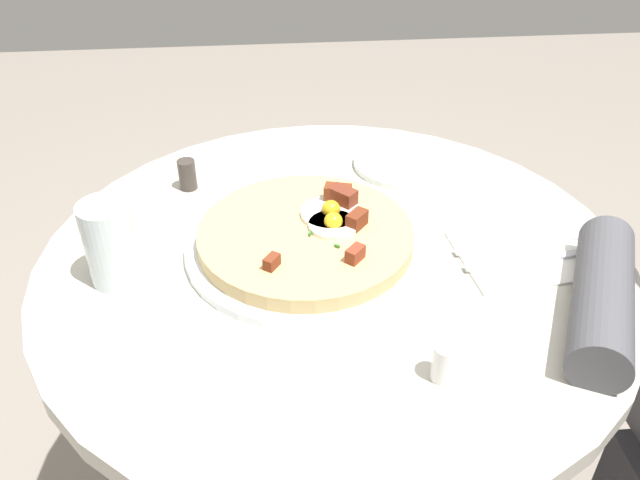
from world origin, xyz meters
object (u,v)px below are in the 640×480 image
at_px(breakfast_pizza, 308,234).
at_px(fork, 528,260).
at_px(water_glass, 111,243).
at_px(pepper_shaker, 187,175).
at_px(bread_plate, 402,163).
at_px(knife, 516,244).
at_px(dining_table, 333,344).
at_px(pizza_plate, 306,246).
at_px(salt_shaker, 445,362).

height_order(breakfast_pizza, fork, breakfast_pizza).
xyz_separation_m(water_glass, pepper_shaker, (-0.22, 0.08, -0.03)).
bearing_deg(bread_plate, knife, 24.62).
height_order(knife, pepper_shaker, pepper_shaker).
bearing_deg(knife, bread_plate, 108.43).
height_order(fork, water_glass, water_glass).
xyz_separation_m(knife, pepper_shaker, (-0.21, -0.47, 0.02)).
height_order(dining_table, breakfast_pizza, breakfast_pizza).
bearing_deg(dining_table, pizza_plate, -109.89).
bearing_deg(water_glass, bread_plate, 121.48).
xyz_separation_m(dining_table, breakfast_pizza, (-0.02, -0.03, 0.20)).
relative_size(knife, water_glass, 1.59).
distance_m(breakfast_pizza, pepper_shaker, 0.25).
relative_size(breakfast_pizza, pepper_shaker, 6.04).
bearing_deg(pizza_plate, pepper_shaker, -136.42).
distance_m(dining_table, salt_shaker, 0.32).
bearing_deg(breakfast_pizza, dining_table, 65.45).
distance_m(pizza_plate, fork, 0.30).
bearing_deg(fork, pizza_plate, 162.41).
bearing_deg(dining_table, pepper_shaker, -132.81).
bearing_deg(salt_shaker, pizza_plate, -152.19).
bearing_deg(bread_plate, fork, 22.48).
height_order(fork, knife, same).
relative_size(breakfast_pizza, knife, 1.64).
relative_size(bread_plate, water_glass, 1.45).
xyz_separation_m(breakfast_pizza, pepper_shaker, (-0.18, -0.18, -0.00)).
height_order(breakfast_pizza, knife, breakfast_pizza).
xyz_separation_m(bread_plate, knife, (0.25, 0.11, 0.00)).
relative_size(knife, salt_shaker, 3.84).
bearing_deg(salt_shaker, pepper_shaker, -144.75).
height_order(breakfast_pizza, salt_shaker, breakfast_pizza).
bearing_deg(knife, water_glass, 175.53).
xyz_separation_m(knife, salt_shaker, (0.23, -0.16, 0.02)).
xyz_separation_m(breakfast_pizza, bread_plate, (-0.22, 0.18, -0.02)).
bearing_deg(knife, salt_shaker, -131.59).
xyz_separation_m(breakfast_pizza, salt_shaker, (0.25, 0.13, -0.00)).
relative_size(fork, knife, 1.00).
distance_m(water_glass, salt_shaker, 0.44).
bearing_deg(pepper_shaker, pizza_plate, 43.58).
bearing_deg(pizza_plate, dining_table, 70.11).
bearing_deg(dining_table, bread_plate, 149.12).
distance_m(bread_plate, knife, 0.27).
height_order(pizza_plate, bread_plate, pizza_plate).
bearing_deg(breakfast_pizza, water_glass, -80.54).
relative_size(dining_table, pizza_plate, 2.44).
xyz_separation_m(pizza_plate, water_glass, (0.04, -0.25, 0.05)).
bearing_deg(pepper_shaker, bread_plate, 96.38).
distance_m(bread_plate, water_glass, 0.50).
relative_size(pizza_plate, salt_shaker, 7.08).
relative_size(dining_table, bread_plate, 4.96).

